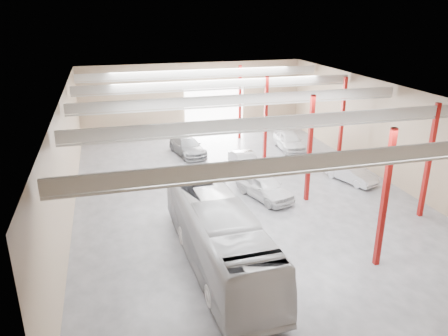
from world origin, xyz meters
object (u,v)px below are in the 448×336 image
car_right_near (351,173)px  car_row_c (187,146)px  car_row_b (245,162)px  black_sedan (244,231)px  car_right_far (289,141)px  coach_bus (217,233)px  car_row_a (265,187)px

car_right_near → car_row_c: bearing=118.8°
car_row_b → car_row_c: car_row_c is taller
black_sedan → car_row_b: bearing=71.6°
car_row_c → car_right_far: bearing=-16.5°
black_sedan → car_row_b: size_ratio=1.05×
coach_bus → car_right_near: coach_bus is taller
coach_bus → car_row_b: coach_bus is taller
black_sedan → car_row_a: 6.06m
black_sedan → car_row_b: (3.43, 10.40, 0.08)m
coach_bus → black_sedan: bearing=38.5°
black_sedan → car_right_far: 17.06m
car_right_far → black_sedan: bearing=-117.6°
car_right_near → car_row_b: bearing=129.5°
coach_bus → car_row_b: 13.20m
car_row_b → black_sedan: bearing=-110.0°
car_row_b → car_row_c: bearing=122.6°
car_row_b → car_right_near: size_ratio=1.07×
coach_bus → car_row_a: size_ratio=2.55×
car_right_near → black_sedan: bearing=-167.4°
coach_bus → car_row_b: size_ratio=2.74×
car_row_c → car_right_near: (10.30, -9.33, -0.07)m
coach_bus → car_row_c: size_ratio=2.35×
car_row_c → coach_bus: bearing=-105.8°
car_row_c → car_right_near: car_row_c is taller
car_row_a → car_right_far: (5.79, 9.36, 0.00)m
car_row_a → car_row_b: size_ratio=1.08×
car_row_c → car_right_near: bearing=-52.1°
car_row_b → car_right_far: 6.87m
black_sedan → car_right_far: bearing=58.4°
car_row_b → car_row_c: (-3.56, 5.20, 0.02)m
car_row_a → car_row_b: car_row_a is taller
car_right_far → car_row_c: bearing=177.3°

